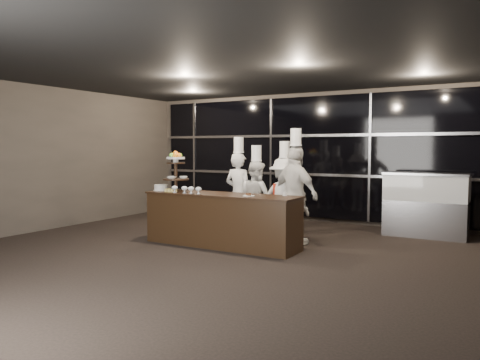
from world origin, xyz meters
The scene contains 14 objects.
room centered at (0.00, 0.00, 1.50)m, with size 10.00×10.00×10.00m.
window_wall centered at (0.00, 4.94, 1.50)m, with size 8.60×0.10×2.80m.
buffet_counter centered at (-0.46, 1.54, 0.47)m, with size 2.84×0.74×0.92m.
display_stand centered at (-1.46, 1.54, 1.34)m, with size 0.48×0.48×0.74m.
compotes centered at (-1.04, 1.32, 1.00)m, with size 0.63×0.11×0.12m.
layer_cake centered at (-1.77, 1.49, 0.97)m, with size 0.30×0.30×0.11m.
pastry_squares centered at (-1.45, 1.37, 0.95)m, with size 0.20×0.13×0.05m.
small_plate centered at (0.14, 1.44, 0.94)m, with size 0.20×0.20×0.05m.
chef_cup centered at (0.64, 1.79, 0.96)m, with size 0.08×0.08×0.07m, color white.
display_case centered at (2.46, 4.30, 0.69)m, with size 1.54×0.67×1.24m.
chef_a centered at (-0.73, 2.58, 0.84)m, with size 0.62×0.43×1.93m.
chef_b centered at (-0.36, 2.62, 0.75)m, with size 0.89×0.82×1.77m.
chef_c centered at (0.25, 2.59, 0.78)m, with size 1.06×0.69×1.84m.
chef_d centered at (0.59, 2.32, 0.89)m, with size 1.12×0.79×2.06m.
Camera 1 is at (3.94, -5.27, 1.73)m, focal length 35.00 mm.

